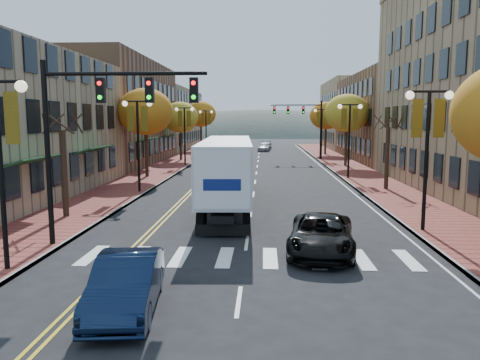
# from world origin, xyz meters

# --- Properties ---
(ground) EXTENTS (200.00, 200.00, 0.00)m
(ground) POSITION_xyz_m (0.00, 0.00, 0.00)
(ground) COLOR black
(ground) RESTS_ON ground
(sidewalk_left) EXTENTS (4.00, 85.00, 0.15)m
(sidewalk_left) POSITION_xyz_m (-9.00, 32.50, 0.07)
(sidewalk_left) COLOR brown
(sidewalk_left) RESTS_ON ground
(sidewalk_right) EXTENTS (4.00, 85.00, 0.15)m
(sidewalk_right) POSITION_xyz_m (9.00, 32.50, 0.07)
(sidewalk_right) COLOR brown
(sidewalk_right) RESTS_ON ground
(building_left_mid) EXTENTS (12.00, 24.00, 11.00)m
(building_left_mid) POSITION_xyz_m (-17.00, 36.00, 5.50)
(building_left_mid) COLOR brown
(building_left_mid) RESTS_ON ground
(building_left_far) EXTENTS (12.00, 26.00, 9.50)m
(building_left_far) POSITION_xyz_m (-17.00, 61.00, 4.75)
(building_left_far) COLOR #9E8966
(building_left_far) RESTS_ON ground
(building_right_mid) EXTENTS (15.00, 24.00, 10.00)m
(building_right_mid) POSITION_xyz_m (18.50, 42.00, 5.00)
(building_right_mid) COLOR brown
(building_right_mid) RESTS_ON ground
(building_right_far) EXTENTS (15.00, 20.00, 11.00)m
(building_right_far) POSITION_xyz_m (18.50, 64.00, 5.50)
(building_right_far) COLOR #9E8966
(building_right_far) RESTS_ON ground
(tree_left_a) EXTENTS (0.28, 0.28, 4.20)m
(tree_left_a) POSITION_xyz_m (-9.00, 8.00, 2.25)
(tree_left_a) COLOR #382619
(tree_left_a) RESTS_ON sidewalk_left
(tree_left_b) EXTENTS (4.48, 4.48, 7.21)m
(tree_left_b) POSITION_xyz_m (-9.00, 24.00, 5.45)
(tree_left_b) COLOR #382619
(tree_left_b) RESTS_ON sidewalk_left
(tree_left_c) EXTENTS (4.16, 4.16, 6.69)m
(tree_left_c) POSITION_xyz_m (-9.00, 40.00, 5.05)
(tree_left_c) COLOR #382619
(tree_left_c) RESTS_ON sidewalk_left
(tree_left_d) EXTENTS (4.61, 4.61, 7.42)m
(tree_left_d) POSITION_xyz_m (-9.00, 58.00, 5.60)
(tree_left_d) COLOR #382619
(tree_left_d) RESTS_ON sidewalk_left
(tree_right_b) EXTENTS (0.28, 0.28, 4.20)m
(tree_right_b) POSITION_xyz_m (9.00, 18.00, 2.25)
(tree_right_b) COLOR #382619
(tree_right_b) RESTS_ON sidewalk_right
(tree_right_c) EXTENTS (4.48, 4.48, 7.21)m
(tree_right_c) POSITION_xyz_m (9.00, 34.00, 5.45)
(tree_right_c) COLOR #382619
(tree_right_c) RESTS_ON sidewalk_right
(tree_right_d) EXTENTS (4.35, 4.35, 7.00)m
(tree_right_d) POSITION_xyz_m (9.00, 50.00, 5.29)
(tree_right_d) COLOR #382619
(tree_right_d) RESTS_ON sidewalk_right
(lamp_left_b) EXTENTS (1.96, 0.36, 6.05)m
(lamp_left_b) POSITION_xyz_m (-7.50, 16.00, 4.29)
(lamp_left_b) COLOR black
(lamp_left_b) RESTS_ON ground
(lamp_left_c) EXTENTS (1.96, 0.36, 6.05)m
(lamp_left_c) POSITION_xyz_m (-7.50, 34.00, 4.29)
(lamp_left_c) COLOR black
(lamp_left_c) RESTS_ON ground
(lamp_left_d) EXTENTS (1.96, 0.36, 6.05)m
(lamp_left_d) POSITION_xyz_m (-7.50, 52.00, 4.29)
(lamp_left_d) COLOR black
(lamp_left_d) RESTS_ON ground
(lamp_right_a) EXTENTS (1.96, 0.36, 6.05)m
(lamp_right_a) POSITION_xyz_m (7.50, 6.00, 4.29)
(lamp_right_a) COLOR black
(lamp_right_a) RESTS_ON ground
(lamp_right_b) EXTENTS (1.96, 0.36, 6.05)m
(lamp_right_b) POSITION_xyz_m (7.50, 24.00, 4.29)
(lamp_right_b) COLOR black
(lamp_right_b) RESTS_ON ground
(lamp_right_c) EXTENTS (1.96, 0.36, 6.05)m
(lamp_right_c) POSITION_xyz_m (7.50, 42.00, 4.29)
(lamp_right_c) COLOR black
(lamp_right_c) RESTS_ON ground
(traffic_mast_near) EXTENTS (6.10, 0.35, 7.00)m
(traffic_mast_near) POSITION_xyz_m (-5.48, 3.00, 4.92)
(traffic_mast_near) COLOR black
(traffic_mast_near) RESTS_ON ground
(traffic_mast_far) EXTENTS (6.10, 0.34, 7.00)m
(traffic_mast_far) POSITION_xyz_m (5.48, 42.00, 4.92)
(traffic_mast_far) COLOR black
(traffic_mast_far) RESTS_ON ground
(semi_truck) EXTENTS (3.11, 15.20, 3.78)m
(semi_truck) POSITION_xyz_m (-1.35, 11.76, 2.21)
(semi_truck) COLOR black
(semi_truck) RESTS_ON ground
(navy_sedan) EXTENTS (1.99, 4.47, 1.42)m
(navy_sedan) POSITION_xyz_m (-2.83, -2.70, 0.71)
(navy_sedan) COLOR black
(navy_sedan) RESTS_ON ground
(black_suv) EXTENTS (2.92, 5.21, 1.38)m
(black_suv) POSITION_xyz_m (2.77, 2.75, 0.69)
(black_suv) COLOR black
(black_suv) RESTS_ON ground
(car_far_white) EXTENTS (1.84, 4.31, 1.45)m
(car_far_white) POSITION_xyz_m (-3.10, 54.71, 0.73)
(car_far_white) COLOR silver
(car_far_white) RESTS_ON ground
(car_far_silver) EXTENTS (2.08, 4.33, 1.22)m
(car_far_silver) POSITION_xyz_m (0.71, 57.10, 0.61)
(car_far_silver) COLOR #A3A4AB
(car_far_silver) RESTS_ON ground
(car_far_oncoming) EXTENTS (1.95, 4.45, 1.42)m
(car_far_oncoming) POSITION_xyz_m (0.97, 63.14, 0.71)
(car_far_oncoming) COLOR #A3A3AA
(car_far_oncoming) RESTS_ON ground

